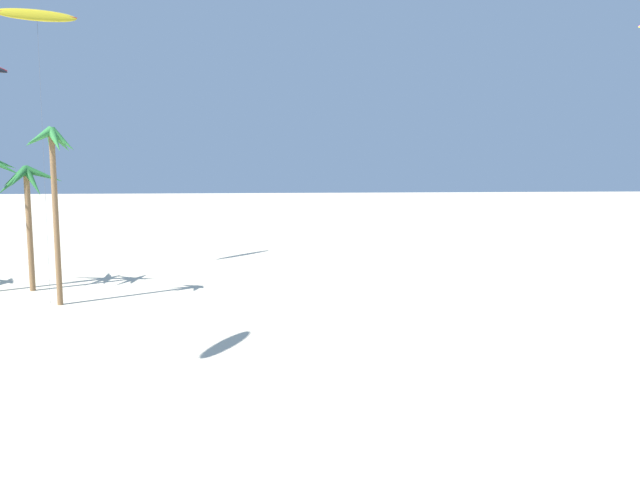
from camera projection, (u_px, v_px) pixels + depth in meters
name	position (u px, v px, depth m)	size (l,w,h in m)	color
palm_tree_3	(28.00, 188.00, 46.19)	(4.64, 4.65, 8.60)	olive
palm_tree_4	(52.00, 162.00, 41.70)	(3.25, 3.04, 11.07)	olive
flying_kite_3	(37.00, 15.00, 50.11)	(5.69, 12.59, 20.20)	yellow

